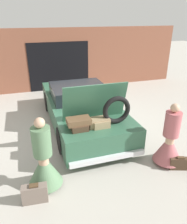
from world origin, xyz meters
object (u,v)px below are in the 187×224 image
(person_left, at_px, (44,164))
(suitcase_beside_left_person, at_px, (35,194))
(person_right, at_px, (169,143))
(suitcase_beside_right_person, at_px, (180,163))
(car, at_px, (81,108))

(person_left, bearing_deg, suitcase_beside_left_person, -33.04)
(person_right, relative_size, suitcase_beside_left_person, 3.13)
(suitcase_beside_right_person, bearing_deg, car, 118.39)
(person_right, height_order, suitcase_beside_right_person, person_right)
(car, height_order, person_left, car)
(person_right, distance_m, suitcase_beside_right_person, 0.52)
(person_left, height_order, suitcase_beside_right_person, person_left)
(person_right, xyz_separation_m, suitcase_beside_right_person, (0.13, -0.31, -0.39))
(car, distance_m, person_right, 3.00)
(person_right, distance_m, suitcase_beside_left_person, 3.18)
(car, distance_m, person_left, 2.90)
(suitcase_beside_left_person, relative_size, suitcase_beside_right_person, 1.00)
(car, height_order, person_right, car)
(person_left, xyz_separation_m, suitcase_beside_left_person, (-0.25, -0.38, -0.37))
(person_left, relative_size, suitcase_beside_right_person, 3.21)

